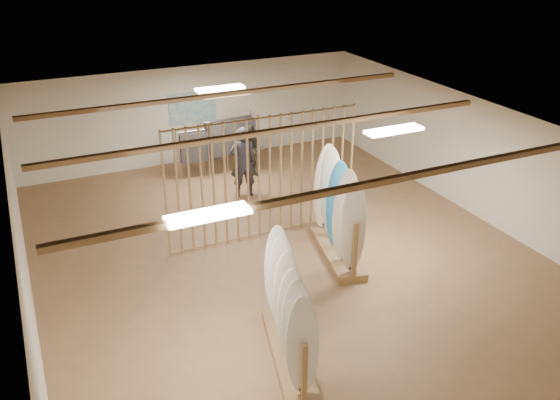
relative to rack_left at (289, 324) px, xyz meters
name	(u,v)px	position (x,y,z in m)	size (l,w,h in m)	color
floor	(280,250)	(1.34, 3.22, -0.65)	(12.00, 12.00, 0.00)	#936B47
ceiling	(280,126)	(1.34, 3.22, 2.15)	(12.00, 12.00, 0.00)	gray
wall_back	(193,114)	(1.34, 9.22, 0.75)	(12.00, 12.00, 0.00)	white
wall_front	(485,372)	(1.34, -2.78, 0.75)	(12.00, 12.00, 0.00)	white
wall_left	(20,241)	(-3.66, 3.22, 0.75)	(12.00, 12.00, 0.00)	white
wall_right	(470,155)	(6.34, 3.22, 0.75)	(12.00, 12.00, 0.00)	white
ceiling_slats	(280,130)	(1.34, 3.22, 2.07)	(9.50, 6.12, 0.10)	olive
light_panels	(280,129)	(1.34, 3.22, 2.09)	(1.20, 0.35, 0.06)	white
bamboo_partition	(265,178)	(1.34, 4.02, 0.75)	(4.45, 0.05, 2.78)	#A78451
poster	(193,108)	(1.34, 9.20, 0.95)	(1.40, 0.03, 0.90)	#3693BE
rack_left	(289,324)	(0.00, 0.00, 0.00)	(1.10, 2.42, 1.91)	olive
rack_right	(338,223)	(2.36, 2.55, 0.10)	(1.11, 2.40, 2.22)	olive
clothing_rack_a	(202,146)	(1.14, 7.84, 0.27)	(1.32, 0.41, 1.41)	silver
clothing_rack_b	(230,136)	(1.98, 7.85, 0.41)	(1.52, 0.52, 1.63)	silver
shopper_a	(243,157)	(1.70, 6.21, 0.40)	(0.77, 0.52, 2.11)	#28272F
shopper_b	(251,147)	(2.37, 7.34, 0.20)	(0.82, 0.64, 1.71)	#302D25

